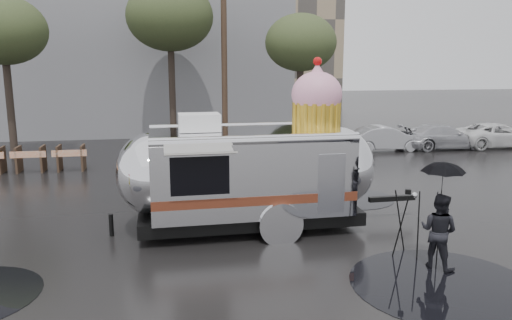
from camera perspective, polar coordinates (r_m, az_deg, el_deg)
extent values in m
plane|color=black|center=(11.09, -8.29, -11.36)|extent=(120.00, 120.00, 0.00)
cylinder|color=black|center=(10.56, 20.62, -13.17)|extent=(3.59, 3.59, 0.01)
cylinder|color=black|center=(16.05, 10.86, -4.28)|extent=(2.63, 2.63, 0.01)
cube|color=slate|center=(34.53, -16.78, 14.52)|extent=(22.00, 12.00, 13.00)
cylinder|color=#473323|center=(24.40, -3.65, 11.82)|extent=(0.28, 0.28, 9.00)
cylinder|color=#382D26|center=(24.26, -26.40, 6.96)|extent=(0.32, 0.32, 5.85)
ellipsoid|color=#313E20|center=(24.26, -26.95, 13.09)|extent=(3.64, 3.64, 2.86)
cylinder|color=#382D26|center=(25.26, -9.59, 9.11)|extent=(0.32, 0.32, 6.75)
ellipsoid|color=#313E20|center=(25.34, -9.82, 15.90)|extent=(4.20, 4.20, 3.30)
cylinder|color=#382D26|center=(24.11, 5.04, 7.52)|extent=(0.32, 0.32, 5.40)
ellipsoid|color=#313E20|center=(24.08, 5.14, 13.23)|extent=(3.36, 3.36, 2.64)
cube|color=#473323|center=(21.56, -27.02, 0.00)|extent=(0.08, 0.80, 1.00)
cube|color=#473323|center=(21.39, -25.48, 0.06)|extent=(0.08, 0.80, 1.00)
cube|color=#473323|center=(21.16, -23.14, 0.14)|extent=(0.08, 0.80, 1.00)
cube|color=#E5590C|center=(20.87, -24.62, 0.57)|extent=(1.30, 0.04, 0.25)
cube|color=#473323|center=(21.03, -21.55, 0.20)|extent=(0.08, 0.80, 1.00)
cube|color=#473323|center=(20.87, -19.13, 0.28)|extent=(0.08, 0.80, 1.00)
cube|color=#E5590C|center=(20.54, -20.58, 0.72)|extent=(1.30, 0.04, 0.25)
imported|color=silver|center=(23.65, 7.92, 2.51)|extent=(4.00, 1.80, 1.40)
imported|color=#B2B2B7|center=(24.73, 14.56, 2.64)|extent=(4.00, 1.80, 1.40)
imported|color=#B2B2B7|center=(26.11, 20.58, 2.76)|extent=(4.20, 1.80, 1.44)
imported|color=silver|center=(27.74, 25.94, 2.87)|extent=(4.40, 1.90, 1.50)
cube|color=silver|center=(12.67, -0.89, -1.01)|extent=(4.93, 2.65, 1.99)
ellipsoid|color=silver|center=(13.31, 9.49, -0.57)|extent=(1.71, 2.58, 1.99)
ellipsoid|color=silver|center=(12.49, -11.97, -1.45)|extent=(1.71, 2.58, 1.99)
cube|color=black|center=(12.97, -0.88, -6.04)|extent=(5.58, 2.33, 0.33)
cylinder|color=black|center=(12.02, 2.72, -7.47)|extent=(0.78, 0.26, 0.78)
cylinder|color=black|center=(14.15, 0.52, -4.57)|extent=(0.78, 0.26, 0.78)
cylinder|color=silver|center=(11.86, 2.91, -7.45)|extent=(1.07, 0.13, 1.06)
cube|color=black|center=(14.16, 15.27, -4.27)|extent=(1.33, 0.16, 0.13)
sphere|color=silver|center=(14.44, 17.65, -3.86)|extent=(0.18, 0.18, 0.18)
cylinder|color=black|center=(12.88, -16.21, -7.15)|extent=(0.11, 0.11, 0.55)
cube|color=#602918|center=(11.59, 0.24, -4.73)|extent=(4.88, 0.13, 0.22)
cube|color=#602918|center=(14.00, -1.81, -1.93)|extent=(4.88, 0.13, 0.22)
cube|color=black|center=(11.23, -6.42, -1.82)|extent=(1.33, 0.06, 0.89)
cube|color=#A19E96|center=(10.85, -6.36, 0.72)|extent=(1.56, 0.58, 0.16)
cube|color=silver|center=(11.95, 8.62, -2.71)|extent=(0.67, 0.04, 1.44)
cube|color=white|center=(12.32, -6.51, 4.31)|extent=(1.01, 0.74, 0.42)
cylinder|color=yellow|center=(12.89, 6.90, 5.10)|extent=(1.18, 1.18, 0.66)
ellipsoid|color=#FAABC6|center=(12.85, 6.96, 7.46)|extent=(1.31, 1.31, 1.15)
cone|color=#FAABC6|center=(12.82, 7.02, 10.03)|extent=(0.57, 0.57, 0.44)
sphere|color=red|center=(12.82, 7.05, 11.12)|extent=(0.23, 0.23, 0.22)
imported|color=black|center=(11.04, 20.15, -7.64)|extent=(0.81, 0.87, 1.59)
imported|color=black|center=(10.75, 20.55, -1.97)|extent=(1.08, 1.08, 0.74)
cylinder|color=black|center=(11.03, 20.16, -7.50)|extent=(0.02, 0.02, 1.65)
cylinder|color=black|center=(11.57, 18.05, -7.06)|extent=(0.15, 0.31, 1.45)
cylinder|color=black|center=(11.76, 16.10, -6.66)|extent=(0.33, 0.06, 1.45)
cylinder|color=black|center=(11.34, 16.18, -7.33)|extent=(0.21, 0.28, 1.45)
cube|color=black|center=(11.35, 16.99, -3.48)|extent=(0.15, 0.14, 0.10)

